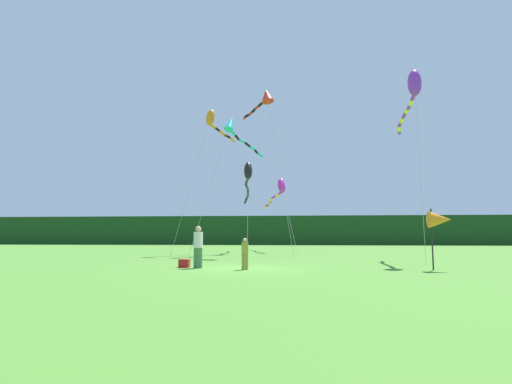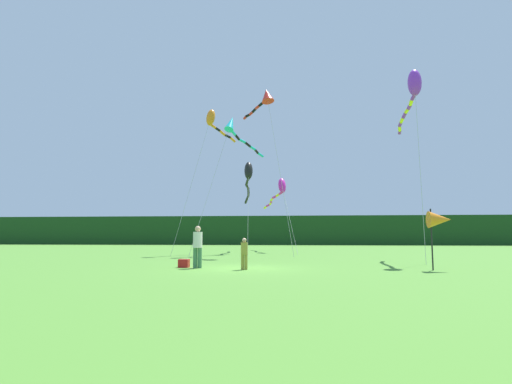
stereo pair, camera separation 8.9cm
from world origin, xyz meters
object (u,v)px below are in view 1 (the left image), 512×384
Objects in this scene: person_child at (245,252)px; kite_purple at (413,89)px; banner_flag_pole at (440,220)px; kite_magenta at (279,190)px; kite_black at (248,175)px; kite_cyan at (235,129)px; person_adult at (198,244)px; kite_red at (265,98)px; cooler_box at (184,263)px; kite_orange at (212,121)px.

kite_purple reaches higher than person_child.
banner_flag_pole is 0.25× the size of kite_magenta.
kite_black is at bearing 96.17° from person_child.
kite_cyan reaches higher than kite_black.
banner_flag_pole is at bearing 3.54° from person_child.
person_adult reaches higher than person_child.
kite_magenta is at bearing 111.61° from banner_flag_pole.
kite_red reaches higher than kite_cyan.
kite_black is at bearing 88.56° from person_adult.
person_adult is at bearing -88.42° from kite_cyan.
cooler_box is 15.93m from kite_cyan.
kite_orange reaches higher than banner_flag_pole.
person_child is 0.12× the size of kite_cyan.
kite_orange is at bearing 156.15° from kite_red.
banner_flag_pole is (10.85, -0.41, 1.86)m from cooler_box.
kite_black is at bearing 114.43° from kite_red.
kite_cyan is 2.14m from kite_orange.
person_child is 8.16m from banner_flag_pole.
cooler_box is 11.02m from banner_flag_pole.
kite_magenta is (3.17, 5.36, -4.20)m from kite_cyan.
kite_purple is at bearing -58.61° from kite_magenta.
banner_flag_pole is 18.54m from kite_cyan.
kite_magenta is at bearing 79.16° from cooler_box.
kite_purple is at bearing -36.50° from kite_red.
kite_red is 1.17× the size of kite_purple.
person_adult is at bearing -21.99° from cooler_box.
banner_flag_pole is 20.29m from kite_magenta.
person_adult is 0.18× the size of kite_magenta.
kite_cyan is 3.44m from kite_red.
kite_black reaches higher than person_adult.
kite_cyan is at bearing 151.01° from kite_red.
person_child is at bearing -145.99° from kite_purple.
banner_flag_pole is at bearing -68.39° from kite_magenta.
kite_cyan is at bearing -107.36° from kite_black.
person_child is 17.86m from kite_orange.
kite_orange is 15.60m from kite_purple.
kite_orange reaches higher than person_child.
person_child is at bearing -16.54° from person_adult.
person_adult is 16.77m from kite_orange.
kite_magenta is at bearing 87.98° from person_child.
kite_magenta reaches higher than banner_flag_pole.
kite_magenta is at bearing 59.36° from kite_cyan.
kite_cyan reaches higher than person_adult.
person_adult is 1.40× the size of person_child.
cooler_box is (-0.67, 0.27, -0.84)m from person_adult.
kite_cyan is at bearing 128.51° from banner_flag_pole.
person_child is at bearing -89.87° from kite_red.
kite_orange is (-2.24, 13.66, 9.47)m from person_adult.
kite_black is (-1.75, 16.15, 5.60)m from person_child.
kite_cyan is (-2.50, 13.74, 8.89)m from person_child.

